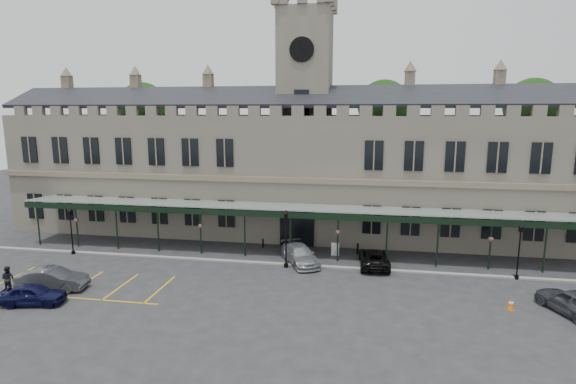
% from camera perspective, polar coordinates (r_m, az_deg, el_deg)
% --- Properties ---
extents(ground, '(140.00, 140.00, 0.00)m').
position_cam_1_polar(ground, '(32.20, -1.86, -12.49)').
color(ground, '#28282B').
extents(station_building, '(60.00, 10.36, 17.30)m').
position_cam_1_polar(station_building, '(45.77, 2.11, 2.77)').
color(station_building, '#615C51').
rests_on(station_building, ground).
extents(clock_tower, '(5.60, 5.60, 24.80)m').
position_cam_1_polar(clock_tower, '(45.46, 2.18, 11.11)').
color(clock_tower, '#615C51').
rests_on(clock_tower, ground).
extents(canopy, '(50.00, 4.10, 4.30)m').
position_cam_1_polar(canopy, '(38.37, 0.37, -4.90)').
color(canopy, '#8C9E93').
rests_on(canopy, ground).
extents(kerb, '(60.00, 0.40, 0.12)m').
position_cam_1_polar(kerb, '(37.22, -0.13, -9.17)').
color(kerb, gray).
rests_on(kerb, ground).
extents(parking_markings, '(16.00, 6.00, 0.01)m').
position_cam_1_polar(parking_markings, '(36.29, -25.01, -10.80)').
color(parking_markings, gold).
rests_on(parking_markings, ground).
extents(tree_behind_left, '(6.00, 6.00, 16.00)m').
position_cam_1_polar(tree_behind_left, '(60.90, -17.93, 10.15)').
color(tree_behind_left, '#332314').
rests_on(tree_behind_left, ground).
extents(tree_behind_mid, '(6.00, 6.00, 16.00)m').
position_cam_1_polar(tree_behind_mid, '(54.09, 12.06, 10.46)').
color(tree_behind_mid, '#332314').
rests_on(tree_behind_mid, ground).
extents(tree_behind_right, '(6.00, 6.00, 16.00)m').
position_cam_1_polar(tree_behind_right, '(56.96, 28.58, 9.43)').
color(tree_behind_right, '#332314').
rests_on(tree_behind_right, ground).
extents(lamp_post_left, '(0.39, 0.39, 4.17)m').
position_cam_1_polar(lamp_post_left, '(43.65, -25.84, -3.99)').
color(lamp_post_left, black).
rests_on(lamp_post_left, ground).
extents(lamp_post_mid, '(0.45, 0.45, 4.77)m').
position_cam_1_polar(lamp_post_mid, '(35.88, -0.26, -5.28)').
color(lamp_post_mid, black).
rests_on(lamp_post_mid, ground).
extents(lamp_post_right, '(0.41, 0.41, 4.32)m').
position_cam_1_polar(lamp_post_right, '(37.66, 27.32, -6.14)').
color(lamp_post_right, black).
rests_on(lamp_post_right, ground).
extents(traffic_cone, '(0.44, 0.44, 0.69)m').
position_cam_1_polar(traffic_cone, '(32.62, 26.46, -12.66)').
color(traffic_cone, '#EE6307').
rests_on(traffic_cone, ground).
extents(sign_board, '(0.68, 0.06, 1.17)m').
position_cam_1_polar(sign_board, '(39.58, 6.01, -7.25)').
color(sign_board, black).
rests_on(sign_board, ground).
extents(bollard_left, '(0.14, 0.14, 0.81)m').
position_cam_1_polar(bollard_left, '(41.75, -3.21, -6.50)').
color(bollard_left, black).
rests_on(bollard_left, ground).
extents(bollard_right, '(0.17, 0.17, 0.96)m').
position_cam_1_polar(bollard_right, '(40.28, 8.83, -7.14)').
color(bollard_right, black).
rests_on(bollard_right, ground).
extents(car_left_a, '(4.30, 2.38, 1.38)m').
position_cam_1_polar(car_left_a, '(34.24, -29.65, -11.23)').
color(car_left_a, black).
rests_on(car_left_a, ground).
extents(car_left_b, '(4.92, 2.35, 1.56)m').
position_cam_1_polar(car_left_b, '(36.21, -27.73, -9.77)').
color(car_left_b, '#393C41').
rests_on(car_left_b, ground).
extents(car_taxi, '(4.27, 5.49, 1.49)m').
position_cam_1_polar(car_taxi, '(37.42, 1.55, -7.96)').
color(car_taxi, '#919498').
rests_on(car_taxi, ground).
extents(car_van, '(2.58, 5.10, 1.38)m').
position_cam_1_polar(car_van, '(37.46, 10.85, -8.21)').
color(car_van, black).
rests_on(car_van, ground).
extents(car_right_a, '(3.66, 5.16, 1.63)m').
position_cam_1_polar(car_right_a, '(33.52, 32.49, -11.73)').
color(car_right_a, '#393C41').
rests_on(car_right_a, ground).
extents(person_b, '(0.91, 0.72, 1.82)m').
position_cam_1_polar(person_b, '(37.43, -32.01, -9.31)').
color(person_b, black).
rests_on(person_b, ground).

